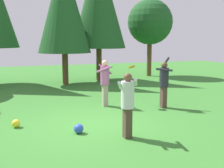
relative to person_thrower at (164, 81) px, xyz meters
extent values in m
plane|color=#387A2D|center=(-3.06, -0.99, -1.03)|extent=(40.00, 40.00, 0.00)
cube|color=#4C382D|center=(0.00, 0.00, -0.63)|extent=(0.19, 0.22, 0.81)
cylinder|color=#23232D|center=(0.00, 0.00, 0.12)|extent=(0.34, 0.34, 0.70)
sphere|color=brown|center=(0.00, 0.00, 0.58)|extent=(0.23, 0.23, 0.23)
cylinder|color=#23232D|center=(-0.10, -0.17, 0.43)|extent=(0.55, 0.38, 0.13)
cylinder|color=#23232D|center=(0.10, 0.17, 0.60)|extent=(0.37, 0.27, 0.55)
cube|color=gray|center=(-1.98, 1.01, -0.62)|extent=(0.19, 0.22, 0.83)
cylinder|color=#A85693|center=(-1.98, 1.01, 0.16)|extent=(0.34, 0.34, 0.72)
sphere|color=beige|center=(-1.98, 1.01, 0.63)|extent=(0.23, 0.23, 0.23)
cylinder|color=#A85693|center=(-1.90, 1.19, 0.38)|extent=(0.53, 0.27, 0.43)
cylinder|color=#A85693|center=(-2.05, 0.82, 0.42)|extent=(0.59, 0.30, 0.30)
cube|color=#4C382D|center=(-2.54, -2.48, -0.63)|extent=(0.19, 0.22, 0.80)
cylinder|color=silver|center=(-2.54, -2.48, 0.11)|extent=(0.34, 0.34, 0.69)
sphere|color=brown|center=(-2.54, -2.48, 0.56)|extent=(0.23, 0.23, 0.23)
cylinder|color=silver|center=(-2.72, -2.40, 0.36)|extent=(0.32, 0.55, 0.29)
cylinder|color=silver|center=(-2.36, -2.57, 0.45)|extent=(0.32, 0.55, 0.29)
cylinder|color=orange|center=(-1.04, 0.63, 0.48)|extent=(0.32, 0.31, 0.13)
sphere|color=blue|center=(-3.66, -1.72, -0.90)|extent=(0.27, 0.27, 0.27)
sphere|color=yellow|center=(-5.26, -0.59, -0.91)|extent=(0.24, 0.24, 0.24)
cylinder|color=brown|center=(-2.43, 6.74, 0.61)|extent=(0.33, 0.33, 3.29)
cone|color=#1E5123|center=(-2.43, 6.74, 3.41)|extent=(2.96, 2.96, 5.27)
cylinder|color=brown|center=(-0.14, 7.61, 0.81)|extent=(0.34, 0.34, 3.68)
cylinder|color=brown|center=(3.83, 8.44, 0.38)|extent=(0.33, 0.33, 2.82)
sphere|color=#1E5123|center=(3.83, 8.44, 2.71)|extent=(3.10, 3.10, 3.10)
camera|label=1|loc=(-5.27, -8.76, 1.49)|focal=43.85mm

